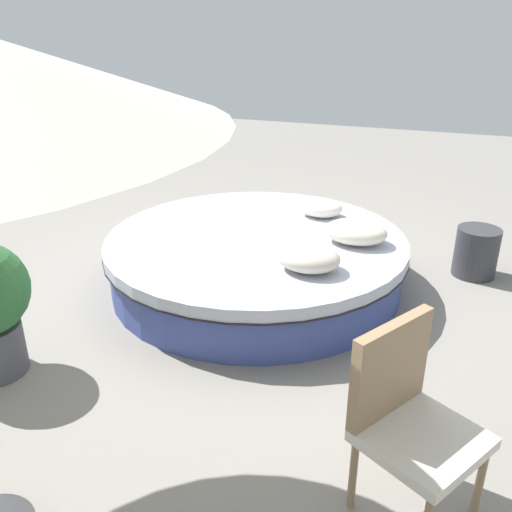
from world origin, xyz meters
The scene contains 7 objects.
ground_plane centered at (0.00, 0.00, 0.00)m, with size 16.00×16.00×0.00m, color gray.
round_bed centered at (0.00, 0.00, 0.24)m, with size 2.67×2.67×0.47m.
throw_pillow_0 centered at (-0.61, 0.51, 0.57)m, with size 0.49×0.40×0.20m, color beige.
throw_pillow_1 centered at (-0.85, -0.16, 0.58)m, with size 0.54×0.40×0.20m, color beige.
throw_pillow_2 centered at (-0.41, -0.72, 0.56)m, with size 0.42×0.32×0.18m, color silver.
patio_chair centered at (-1.50, 2.03, 0.56)m, with size 0.70×0.70×0.98m.
side_table centered at (-1.87, -0.90, 0.23)m, with size 0.40×0.40×0.47m, color #333338.
Camera 1 is at (-1.54, 4.23, 2.28)m, focal length 38.34 mm.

